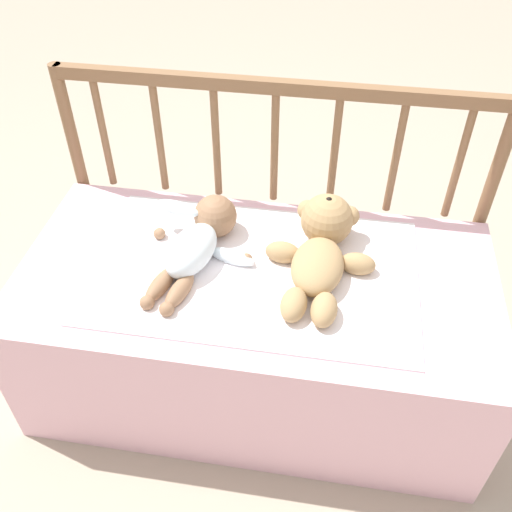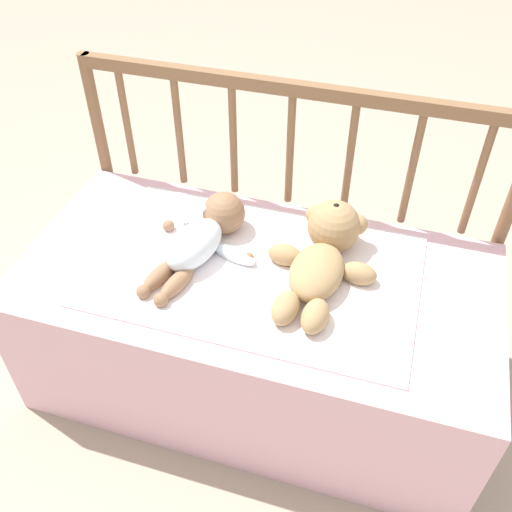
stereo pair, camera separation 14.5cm
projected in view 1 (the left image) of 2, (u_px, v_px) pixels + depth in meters
The scene contains 6 objects.
ground_plane at pixel (256, 375), 1.79m from camera, with size 12.00×12.00×0.00m, color tan.
crib_mattress at pixel (256, 329), 1.64m from camera, with size 1.25×0.62×0.45m.
crib_rail at pixel (274, 160), 1.64m from camera, with size 1.25×0.04×0.83m.
blanket at pixel (254, 270), 1.49m from camera, with size 0.85×0.52×0.01m.
teddy_bear at pixel (321, 246), 1.48m from camera, with size 0.29×0.42×0.15m.
baby at pixel (199, 241), 1.51m from camera, with size 0.30×0.40×0.12m.
Camera 1 is at (0.17, -1.05, 1.49)m, focal length 40.00 mm.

